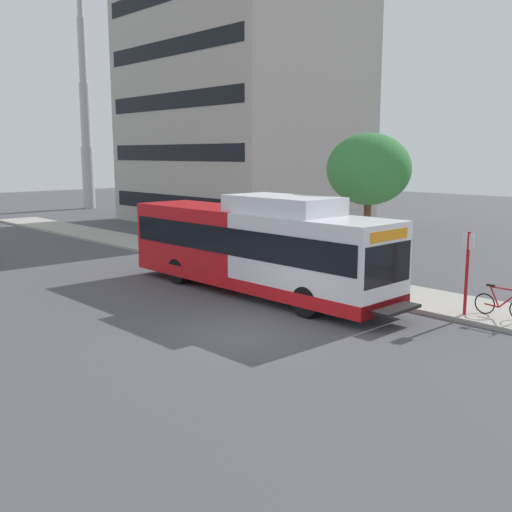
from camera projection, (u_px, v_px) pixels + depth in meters
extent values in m
plane|color=#4C4C51|center=(103.00, 288.00, 22.63)|extent=(120.00, 120.00, 0.00)
cube|color=#A8A399|center=(269.00, 269.00, 25.94)|extent=(3.00, 56.00, 0.14)
cube|color=white|center=(314.00, 258.00, 19.54)|extent=(2.54, 5.80, 2.73)
cube|color=red|center=(205.00, 239.00, 23.68)|extent=(2.54, 5.80, 2.73)
cube|color=red|center=(254.00, 278.00, 21.81)|extent=(2.57, 11.60, 0.44)
cube|color=black|center=(254.00, 238.00, 21.55)|extent=(2.58, 11.25, 0.96)
cube|color=black|center=(387.00, 264.00, 17.47)|extent=(2.34, 0.10, 1.24)
cube|color=orange|center=(388.00, 235.00, 17.31)|extent=(1.90, 0.08, 0.32)
cube|color=white|center=(283.00, 205.00, 20.29)|extent=(2.16, 4.06, 0.60)
cube|color=black|center=(397.00, 309.00, 17.41)|extent=(1.78, 0.60, 0.10)
cylinder|color=black|center=(306.00, 302.00, 18.48)|extent=(0.30, 1.00, 1.00)
cylinder|color=black|center=(351.00, 290.00, 20.01)|extent=(0.30, 1.00, 1.00)
cylinder|color=black|center=(178.00, 271.00, 23.33)|extent=(0.30, 1.00, 1.00)
cylinder|color=black|center=(222.00, 264.00, 24.86)|extent=(0.30, 1.00, 1.00)
cylinder|color=red|center=(467.00, 274.00, 18.14)|extent=(0.10, 0.10, 2.60)
cube|color=white|center=(468.00, 242.00, 17.96)|extent=(0.04, 0.36, 0.48)
torus|color=black|center=(485.00, 304.00, 18.38)|extent=(0.04, 0.66, 0.66)
cylinder|color=#B2191E|center=(509.00, 299.00, 17.80)|extent=(0.05, 0.64, 0.64)
cylinder|color=#B2191E|center=(495.00, 297.00, 18.12)|extent=(0.05, 0.34, 0.62)
cylinder|color=#B2191E|center=(505.00, 289.00, 17.85)|extent=(0.05, 0.90, 0.05)
cylinder|color=#B2191E|center=(492.00, 305.00, 18.22)|extent=(0.05, 0.45, 0.08)
cube|color=black|center=(491.00, 285.00, 18.17)|extent=(0.12, 0.24, 0.06)
cylinder|color=#4C3823|center=(366.00, 241.00, 23.00)|extent=(0.28, 0.28, 3.16)
ellipsoid|color=#337A38|center=(369.00, 169.00, 22.52)|extent=(3.23, 3.23, 2.74)
cube|color=black|center=(242.00, 198.00, 45.13)|extent=(12.81, 14.53, 1.10)
cube|color=black|center=(242.00, 153.00, 44.54)|extent=(12.81, 14.53, 1.10)
cube|color=black|center=(242.00, 106.00, 43.95)|extent=(12.81, 14.53, 1.10)
cube|color=black|center=(242.00, 58.00, 43.36)|extent=(12.81, 14.53, 1.10)
cube|color=black|center=(242.00, 9.00, 42.78)|extent=(12.81, 14.53, 1.10)
cylinder|color=#B7B7BC|center=(88.00, 178.00, 55.34)|extent=(1.10, 1.10, 5.73)
cylinder|color=#B7B7BC|center=(85.00, 115.00, 54.36)|extent=(0.91, 0.91, 5.73)
cylinder|color=#B7B7BC|center=(82.00, 50.00, 53.38)|extent=(0.72, 0.72, 5.73)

